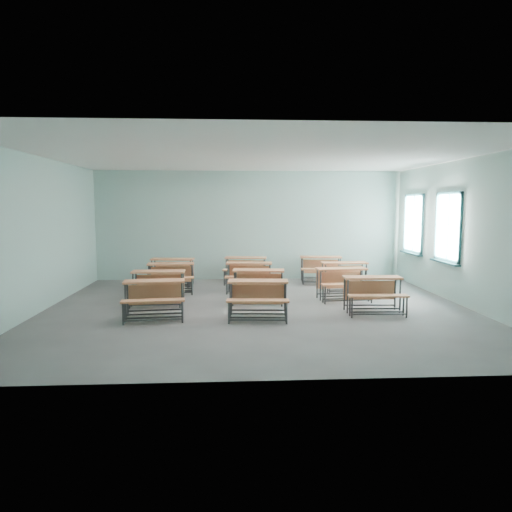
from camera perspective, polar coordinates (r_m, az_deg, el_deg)
The scene contains 13 objects.
room at distance 9.59m, azimuth 0.72°, elevation 2.79°, with size 9.04×8.04×3.24m.
desk_unit_r0c0 at distance 9.11m, azimuth -12.61°, elevation -4.57°, with size 1.24×0.90×0.73m.
desk_unit_r0c1 at distance 8.89m, azimuth 0.25°, elevation -4.68°, with size 1.22×0.87×0.73m.
desk_unit_r0c2 at distance 9.65m, azimuth 14.47°, elevation -4.01°, with size 1.20×0.83×0.73m.
desk_unit_r1c0 at distance 10.42m, azimuth -12.17°, elevation -3.19°, with size 1.18×0.80×0.73m.
desk_unit_r1c1 at distance 10.37m, azimuth 0.29°, elevation -3.09°, with size 1.25×0.91×0.73m.
desk_unit_r1c2 at distance 10.81m, azimuth 10.78°, elevation -2.81°, with size 1.22×0.86×0.73m.
desk_unit_r2c0 at distance 11.74m, azimuth -10.61°, elevation -2.09°, with size 1.22×0.86×0.73m.
desk_unit_r2c1 at distance 11.67m, azimuth -0.88°, elevation -2.03°, with size 1.23×0.87×0.73m.
desk_unit_r2c2 at distance 11.95m, azimuth 11.12°, elevation -1.95°, with size 1.21×0.84×0.73m.
desk_unit_r3c0 at distance 12.75m, azimuth -10.50°, elevation -1.42°, with size 1.25×0.91×0.73m.
desk_unit_r3c1 at distance 12.89m, azimuth -1.33°, elevation -1.23°, with size 1.27×0.94×0.73m.
desk_unit_r3c2 at distance 13.18m, azimuth 8.13°, elevation -1.13°, with size 1.24×0.89×0.73m.
Camera 1 is at (-0.58, -9.51, 2.20)m, focal length 32.00 mm.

